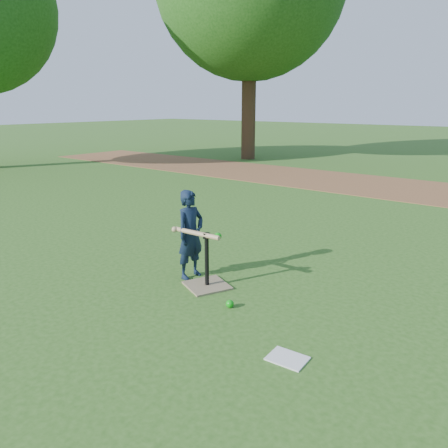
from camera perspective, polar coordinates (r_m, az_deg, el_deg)
The scene contains 7 objects.
ground at distance 4.93m, azimuth -7.65°, elevation -7.96°, with size 80.00×80.00×0.00m, color #285116.
dirt_strip at distance 11.27m, azimuth 20.95°, elevation 4.51°, with size 24.00×3.00×0.01m, color brown.
child at distance 4.97m, azimuth -4.40°, elevation -1.37°, with size 0.37×0.24×1.02m, color black.
wiffle_ball_ground at distance 4.37m, azimuth 0.77°, elevation -10.38°, with size 0.08×0.08×0.08m, color #0D9210.
clipboard at distance 3.63m, azimuth 8.28°, elevation -16.99°, with size 0.30×0.23×0.01m, color silver.
batting_tee at distance 4.82m, azimuth -2.24°, elevation -6.94°, with size 0.57×0.57×0.61m.
swing_action at distance 4.73m, azimuth -3.31°, elevation -1.25°, with size 0.63×0.22×0.09m.
Camera 1 is at (3.30, -3.10, 1.94)m, focal length 35.00 mm.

